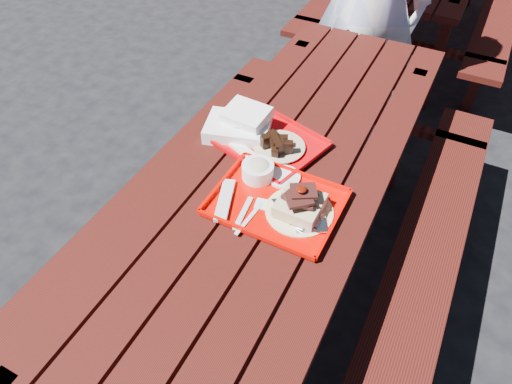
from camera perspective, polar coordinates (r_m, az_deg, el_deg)
ground at (r=2.22m, az=1.80°, el=-12.37°), size 60.00×60.00×0.00m
picnic_table_near at (r=1.77m, az=2.20°, el=-2.76°), size 1.41×2.40×0.75m
near_tray at (r=1.53m, az=2.87°, el=-0.34°), size 0.43×0.37×0.13m
far_tray at (r=1.77m, az=1.07°, el=6.59°), size 0.47×0.41×0.07m
white_cloth at (r=1.80m, az=-1.98°, el=8.42°), size 0.28×0.24×0.10m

